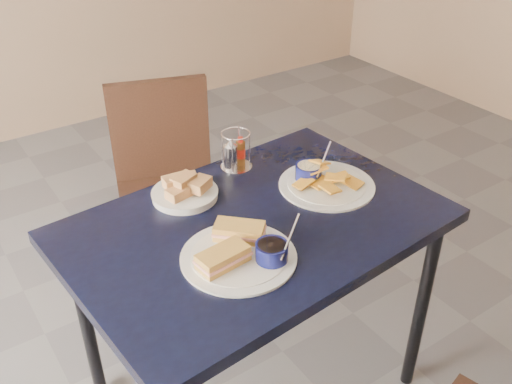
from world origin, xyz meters
TOP-DOWN VIEW (x-y plane):
  - dining_table at (0.19, -0.07)m, footprint 1.17×0.82m
  - chair_far at (0.25, 0.72)m, footprint 0.52×0.52m
  - sandwich_plate at (0.06, -0.20)m, footprint 0.33×0.32m
  - plantain_plate at (0.49, -0.03)m, footprint 0.32×0.32m
  - bread_basket at (0.08, 0.16)m, footprint 0.21×0.21m
  - condiment_caddy at (0.32, 0.23)m, footprint 0.11×0.11m

SIDE VIEW (x-z plane):
  - chair_far at x=0.25m, z-range 0.06..0.95m
  - dining_table at x=0.19m, z-range 0.30..1.05m
  - plantain_plate at x=0.49m, z-range 0.71..0.83m
  - sandwich_plate at x=0.06m, z-range 0.71..0.83m
  - bread_basket at x=0.08m, z-range 0.74..0.82m
  - condiment_caddy at x=0.32m, z-range 0.74..0.87m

